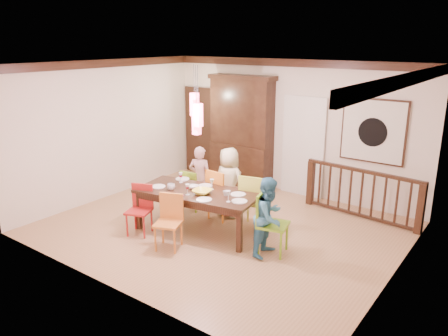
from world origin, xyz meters
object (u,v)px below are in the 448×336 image
Objects in this scene: chair_far_left at (193,187)px; china_hutch at (242,131)px; person_end_right at (269,217)px; person_far_mid at (229,182)px; balustrade at (361,193)px; person_far_left at (200,178)px; dining_table at (198,195)px; chair_end_right at (273,220)px.

chair_far_left is 0.33× the size of china_hutch.
person_far_mid is at bearing 54.99° from person_end_right.
balustrade is (2.98, -0.35, -0.77)m from china_hutch.
person_far_left is (0.23, -1.80, -0.62)m from china_hutch.
person_far_mid is at bearing -140.67° from balustrade.
dining_table is 2.85m from china_hutch.
person_far_left reaches higher than chair_far_left.
dining_table is 1.79× the size of person_end_right.
person_far_left is at bearing -141.75° from chair_far_left.
china_hutch is 1.92m from person_far_left.
chair_end_right is 2.33m from balustrade.
person_far_left reaches higher than chair_end_right.
balustrade is (0.62, 2.25, -0.07)m from chair_end_right.
person_far_mid is 1.06× the size of person_end_right.
person_far_mid is at bearing 46.73° from chair_end_right.
chair_far_left is 3.25m from balustrade.
chair_far_left is (-0.74, 0.74, -0.20)m from dining_table.
chair_end_right is (2.23, -0.68, 0.10)m from chair_far_left.
china_hutch reaches higher than chair_end_right.
chair_end_right reaches higher than dining_table.
balustrade is 1.71× the size of person_far_mid.
person_far_mid reaches higher than person_end_right.
china_hutch reaches higher than chair_far_left.
chair_far_left is at bearing 125.71° from dining_table.
dining_table is 2.30× the size of chair_end_right.
china_hutch is (-2.36, 2.59, 0.70)m from chair_end_right.
person_end_right is (-0.04, -0.08, 0.07)m from chair_end_right.
person_far_left is 1.02× the size of person_end_right.
chair_end_right is at bearing 143.09° from person_far_left.
chair_far_left is at bearing 13.27° from person_far_mid.
person_end_right is at bearing -10.13° from dining_table.
chair_end_right is at bearing -28.84° from person_end_right.
chair_end_right is at bearing 155.17° from chair_far_left.
china_hutch is at bearing -60.97° from person_far_mid.
person_far_left is at bearing 6.17° from person_far_mid.
balustrade is 1.82× the size of person_end_right.
china_hutch reaches higher than balustrade.
balustrade is at bearing 38.14° from dining_table.
person_far_left reaches higher than balustrade.
person_far_left is (-0.64, 0.84, -0.02)m from dining_table.
dining_table is at bearing 90.00° from person_far_mid.
chair_far_left is at bearing 68.56° from person_end_right.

